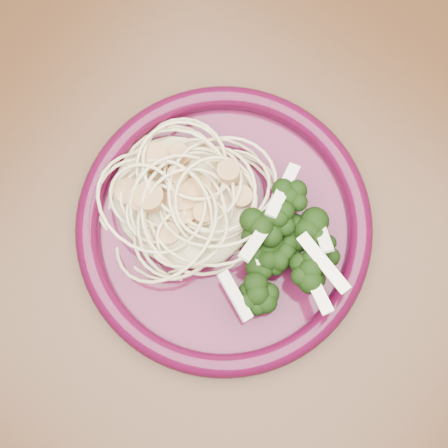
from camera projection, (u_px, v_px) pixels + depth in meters
dining_table at (151, 208)px, 0.69m from camera, size 1.20×0.80×0.75m
dinner_plate at (224, 226)px, 0.57m from camera, size 0.30×0.30×0.02m
spaghetti_pile at (183, 198)px, 0.57m from camera, size 0.15×0.13×0.03m
scallop_cluster at (180, 188)px, 0.53m from camera, size 0.14×0.14×0.04m
broccoli_pile at (276, 253)px, 0.55m from camera, size 0.10×0.15×0.05m
onion_garnish at (279, 248)px, 0.52m from camera, size 0.07×0.09×0.05m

